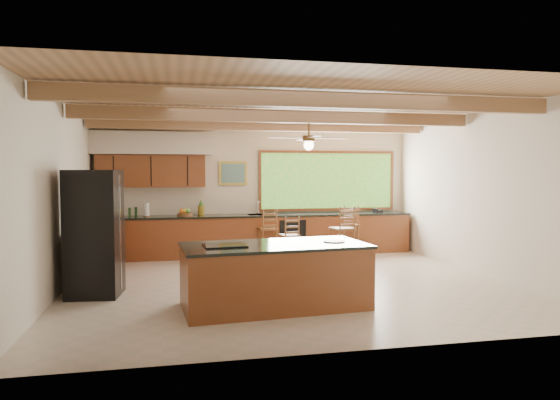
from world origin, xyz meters
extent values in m
plane|color=#BCAE9C|center=(0.00, 0.00, 0.00)|extent=(7.20, 7.20, 0.00)
cube|color=beige|center=(0.00, 3.25, 1.50)|extent=(7.20, 0.04, 3.00)
cube|color=beige|center=(0.00, -3.25, 1.50)|extent=(7.20, 0.04, 3.00)
cube|color=beige|center=(-3.60, 0.00, 1.50)|extent=(0.04, 6.50, 3.00)
cube|color=beige|center=(3.60, 0.00, 1.50)|extent=(0.04, 6.50, 3.00)
cube|color=#A97B54|center=(0.00, 0.00, 3.00)|extent=(7.20, 6.50, 0.04)
cube|color=#895E44|center=(0.00, -1.60, 2.86)|extent=(7.10, 0.15, 0.22)
cube|color=#895E44|center=(0.00, 0.50, 2.86)|extent=(7.10, 0.15, 0.22)
cube|color=#895E44|center=(0.00, 2.30, 2.86)|extent=(7.10, 0.15, 0.22)
cube|color=brown|center=(-2.35, 3.06, 1.90)|extent=(2.30, 0.35, 0.70)
cube|color=beige|center=(-2.35, 2.99, 2.50)|extent=(2.60, 0.50, 0.48)
cylinder|color=#FFEABF|center=(-3.05, 2.99, 2.27)|extent=(0.10, 0.10, 0.01)
cylinder|color=#FFEABF|center=(-1.65, 2.99, 2.27)|extent=(0.10, 0.10, 0.01)
cube|color=#8ABC43|center=(1.70, 3.22, 1.67)|extent=(3.20, 0.04, 1.30)
cube|color=gold|center=(-0.55, 3.22, 1.85)|extent=(0.64, 0.03, 0.54)
cube|color=#3E7052|center=(-0.55, 3.20, 1.85)|extent=(0.54, 0.01, 0.44)
cube|color=brown|center=(0.00, 2.91, 0.44)|extent=(7.00, 0.65, 0.88)
cube|color=black|center=(0.00, 2.91, 0.90)|extent=(7.04, 0.69, 0.04)
cube|color=brown|center=(-3.26, 1.35, 0.44)|extent=(0.65, 2.35, 0.88)
cube|color=black|center=(-3.26, 1.35, 0.90)|extent=(0.69, 2.39, 0.04)
cube|color=black|center=(0.70, 2.58, 0.42)|extent=(0.60, 0.02, 0.78)
cube|color=silver|center=(0.00, 2.91, 0.91)|extent=(0.50, 0.38, 0.03)
cylinder|color=silver|center=(0.00, 3.11, 1.07)|extent=(0.03, 0.03, 0.30)
cylinder|color=silver|center=(0.00, 3.01, 1.20)|extent=(0.03, 0.20, 0.03)
cylinder|color=silver|center=(-2.46, 2.91, 1.07)|extent=(0.12, 0.12, 0.29)
cylinder|color=#20441B|center=(-2.69, 3.02, 1.02)|extent=(0.06, 0.06, 0.21)
cylinder|color=#20441B|center=(-2.81, 2.96, 1.02)|extent=(0.05, 0.05, 0.19)
cube|color=black|center=(2.84, 2.89, 0.97)|extent=(0.25, 0.22, 0.09)
cube|color=brown|center=(-0.50, -1.39, 0.42)|extent=(2.59, 1.36, 0.85)
cube|color=black|center=(-0.50, -1.39, 0.87)|extent=(2.64, 1.40, 0.04)
cube|color=black|center=(-1.19, -1.45, 0.90)|extent=(0.59, 0.49, 0.02)
cylinder|color=silver|center=(0.38, -1.35, 0.90)|extent=(0.31, 0.31, 0.02)
cube|color=black|center=(-3.05, -0.21, 0.96)|extent=(0.82, 0.80, 1.92)
cube|color=silver|center=(-2.68, -0.21, 0.96)|extent=(0.03, 0.05, 1.76)
cube|color=brown|center=(0.10, 2.45, 0.65)|extent=(0.43, 0.43, 0.04)
cylinder|color=brown|center=(-0.05, 2.30, 0.31)|extent=(0.04, 0.04, 0.63)
cylinder|color=brown|center=(0.25, 2.30, 0.31)|extent=(0.04, 0.04, 0.63)
cylinder|color=brown|center=(-0.05, 2.60, 0.31)|extent=(0.04, 0.04, 0.63)
cylinder|color=brown|center=(0.25, 2.60, 0.31)|extent=(0.04, 0.04, 0.63)
cube|color=brown|center=(0.40, 1.60, 0.60)|extent=(0.40, 0.40, 0.04)
cylinder|color=brown|center=(0.26, 1.46, 0.29)|extent=(0.03, 0.03, 0.59)
cylinder|color=brown|center=(0.54, 1.46, 0.29)|extent=(0.03, 0.03, 0.59)
cylinder|color=brown|center=(0.26, 1.74, 0.29)|extent=(0.03, 0.03, 0.59)
cylinder|color=brown|center=(0.54, 1.74, 0.29)|extent=(0.03, 0.03, 0.59)
cube|color=brown|center=(1.52, 1.60, 0.71)|extent=(0.50, 0.50, 0.04)
cylinder|color=brown|center=(1.35, 1.43, 0.35)|extent=(0.04, 0.04, 0.69)
cylinder|color=brown|center=(1.69, 1.43, 0.35)|extent=(0.04, 0.04, 0.69)
cylinder|color=brown|center=(1.35, 1.77, 0.35)|extent=(0.04, 0.04, 0.69)
cylinder|color=brown|center=(1.69, 1.77, 0.35)|extent=(0.04, 0.04, 0.69)
cube|color=brown|center=(1.97, 2.45, 0.69)|extent=(0.45, 0.45, 0.04)
cylinder|color=brown|center=(1.81, 2.29, 0.33)|extent=(0.04, 0.04, 0.67)
cylinder|color=brown|center=(2.13, 2.29, 0.33)|extent=(0.04, 0.04, 0.67)
cylinder|color=brown|center=(1.81, 2.61, 0.33)|extent=(0.04, 0.04, 0.67)
cylinder|color=brown|center=(2.13, 2.61, 0.33)|extent=(0.04, 0.04, 0.67)
camera|label=1|loc=(-1.83, -8.14, 1.90)|focal=32.00mm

